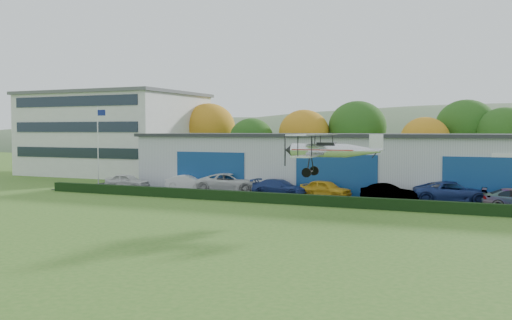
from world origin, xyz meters
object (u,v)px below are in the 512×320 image
at_px(car_1, 188,182).
at_px(car_5, 389,193).
at_px(car_6, 453,192).
at_px(car_4, 325,189).
at_px(office_block, 115,133).
at_px(flagpole, 99,138).
at_px(car_3, 280,188).
at_px(biplane, 328,149).
at_px(car_0, 127,181).
at_px(hangar, 353,162).
at_px(car_2, 230,183).

relative_size(car_1, car_5, 0.96).
distance_m(car_5, car_6, 4.85).
distance_m(car_4, car_5, 5.34).
height_order(office_block, car_1, office_block).
bearing_deg(flagpole, car_3, -4.58).
bearing_deg(biplane, car_0, 154.87).
height_order(car_0, car_4, car_4).
bearing_deg(car_1, car_4, -99.24).
xyz_separation_m(hangar, car_3, (-4.41, -7.62, -1.90)).
height_order(hangar, car_6, hangar).
bearing_deg(car_6, car_2, 78.68).
height_order(office_block, biplane, office_block).
bearing_deg(flagpole, car_1, -2.55).
relative_size(car_1, car_3, 0.85).
distance_m(office_block, car_4, 35.78).
height_order(car_1, car_4, car_4).
distance_m(hangar, car_0, 21.45).
relative_size(car_1, biplane, 0.59).
bearing_deg(car_1, car_2, -94.58).
relative_size(car_3, car_6, 0.83).
bearing_deg(biplane, hangar, 97.55).
bearing_deg(car_6, office_block, 61.23).
bearing_deg(flagpole, car_4, -3.07).
relative_size(car_0, car_4, 0.99).
distance_m(car_3, biplane, 13.26).
relative_size(office_block, car_2, 3.43).
distance_m(car_3, car_5, 9.20).
height_order(car_3, car_6, car_6).
bearing_deg(car_3, car_5, -88.83).
bearing_deg(car_4, car_5, -85.39).
bearing_deg(car_5, car_3, 74.35).
bearing_deg(flagpole, hangar, 13.51).
relative_size(car_3, car_5, 1.12).
xyz_separation_m(office_block, car_0, (13.24, -15.16, -4.43)).
bearing_deg(biplane, car_5, 77.70).
bearing_deg(biplane, car_1, 144.09).
bearing_deg(car_5, office_block, 55.23).
relative_size(hangar, car_4, 9.39).
xyz_separation_m(flagpole, car_6, (34.24, -0.45, -3.91)).
bearing_deg(car_0, car_5, -94.15).
height_order(flagpole, car_6, flagpole).
height_order(car_0, car_3, car_0).
xyz_separation_m(car_1, biplane, (16.89, -11.63, 3.71)).
xyz_separation_m(car_4, car_6, (9.86, 0.86, 0.09)).
distance_m(car_2, car_3, 5.48).
distance_m(office_block, car_6, 44.65).
xyz_separation_m(car_2, car_3, (5.33, -1.25, -0.12)).
xyz_separation_m(car_3, car_4, (3.90, 0.33, 0.03)).
bearing_deg(car_0, car_1, -78.02).
relative_size(car_2, car_6, 1.01).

